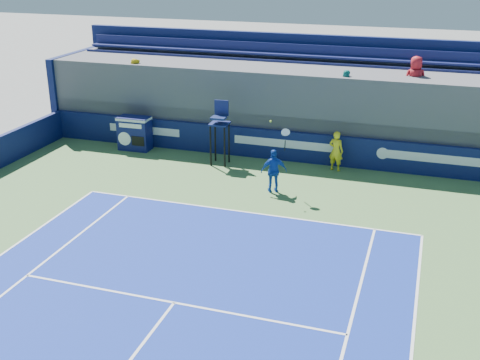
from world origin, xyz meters
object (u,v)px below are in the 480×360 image
(ball_person, at_px, (336,151))
(match_clock, at_px, (135,132))
(umpire_chair, at_px, (220,126))
(tennis_player, at_px, (274,171))

(ball_person, distance_m, match_clock, 8.31)
(ball_person, bearing_deg, umpire_chair, 20.96)
(tennis_player, bearing_deg, match_clock, 157.99)
(ball_person, xyz_separation_m, umpire_chair, (-4.37, -0.64, 0.75))
(umpire_chair, bearing_deg, ball_person, 8.30)
(ball_person, height_order, tennis_player, tennis_player)
(umpire_chair, bearing_deg, match_clock, 171.81)
(umpire_chair, distance_m, tennis_player, 3.52)
(match_clock, bearing_deg, tennis_player, -22.01)
(ball_person, relative_size, match_clock, 1.09)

